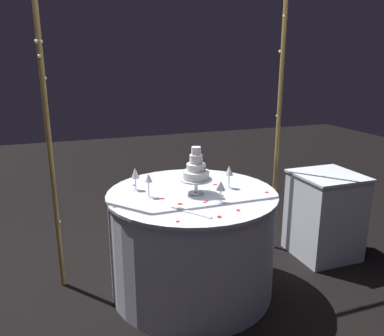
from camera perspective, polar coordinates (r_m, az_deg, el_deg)
name	(u,v)px	position (r m, az deg, el deg)	size (l,w,h in m)	color
ground_plane	(192,287)	(3.02, 0.00, -17.20)	(12.00, 12.00, 0.00)	black
decorative_arch	(175,88)	(2.90, -2.58, 11.77)	(1.86, 0.06, 2.24)	olive
main_table	(192,242)	(2.84, 0.00, -10.79)	(1.19, 1.19, 0.75)	silver
side_table	(324,215)	(3.51, 18.96, -6.56)	(0.52, 0.52, 0.73)	silver
tiered_cake	(196,171)	(2.62, 0.60, -0.47)	(0.22, 0.22, 0.33)	silver
wine_glass_0	(135,174)	(2.73, -8.38, -0.89)	(0.06, 0.06, 0.16)	silver
wine_glass_1	(148,180)	(2.58, -6.44, -1.75)	(0.06, 0.06, 0.16)	silver
wine_glass_2	(229,172)	(2.76, 5.48, -0.52)	(0.06, 0.06, 0.17)	silver
wine_glass_3	(221,187)	(2.48, 4.28, -2.80)	(0.06, 0.06, 0.14)	silver
cake_knife	(188,212)	(2.35, -0.53, -6.44)	(0.19, 0.26, 0.01)	silver
rose_petal_0	(223,196)	(2.63, 4.54, -4.07)	(0.03, 0.02, 0.00)	red
rose_petal_1	(178,221)	(2.22, -2.12, -7.88)	(0.03, 0.02, 0.00)	red
rose_petal_2	(267,192)	(2.74, 10.96, -3.53)	(0.03, 0.02, 0.00)	red
rose_petal_3	(238,210)	(2.39, 6.84, -6.20)	(0.03, 0.02, 0.00)	red
rose_petal_4	(134,185)	(2.87, -8.57, -2.50)	(0.03, 0.02, 0.00)	red
rose_petal_5	(180,204)	(2.48, -1.76, -5.31)	(0.04, 0.03, 0.00)	red
rose_petal_6	(219,217)	(2.28, 4.02, -7.20)	(0.04, 0.03, 0.00)	red
rose_petal_7	(162,198)	(2.58, -4.40, -4.50)	(0.03, 0.02, 0.00)	red
rose_petal_8	(215,184)	(2.86, 3.43, -2.44)	(0.03, 0.02, 0.00)	red
rose_petal_9	(207,201)	(2.53, 2.24, -4.82)	(0.03, 0.02, 0.00)	red
rose_petal_10	(205,202)	(2.51, 1.92, -5.06)	(0.03, 0.02, 0.00)	red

